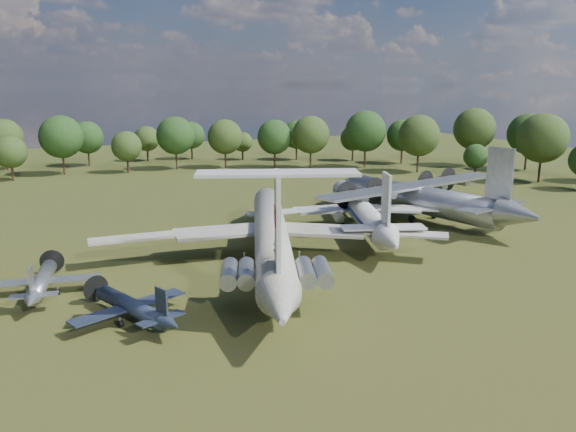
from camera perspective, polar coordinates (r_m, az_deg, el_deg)
name	(u,v)px	position (r m, az deg, el deg)	size (l,w,h in m)	color
ground	(240,260)	(70.80, -4.87, -4.48)	(300.00, 300.00, 0.00)	#2C4316
il62_airliner	(271,240)	(69.02, -1.72, -2.48)	(43.94, 57.13, 5.60)	beige
tu104_jet	(360,213)	(86.38, 7.28, 0.28)	(34.69, 46.25, 4.63)	silver
an12_transport	(418,203)	(93.43, 13.11, 1.34)	(38.38, 42.89, 5.64)	#9EA1A6
small_prop_west	(132,310)	(54.47, -15.54, -9.19)	(11.33, 15.45, 2.27)	black
small_prop_northwest	(42,284)	(64.17, -23.68, -6.39)	(11.54, 15.74, 2.31)	#9C9EA3
person_on_il62	(276,248)	(52.94, -1.21, -3.24)	(0.62, 0.41, 1.71)	olive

